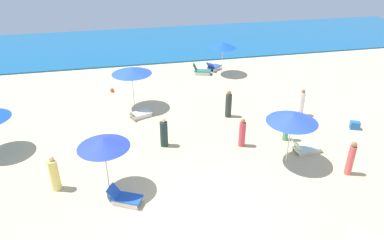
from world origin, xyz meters
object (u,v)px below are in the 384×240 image
at_px(beachgoer_2, 301,103).
at_px(beachgoer_7, 164,133).
at_px(lounge_chair_1_0, 124,197).
at_px(lounge_chair_2_0, 213,67).
at_px(beach_ball_1, 112,90).
at_px(beachgoer_6, 242,133).
at_px(beachgoer_4, 228,105).
at_px(cooler_box_0, 355,125).
at_px(beachgoer_0, 54,174).
at_px(lounge_chair_4_0, 305,148).
at_px(lounge_chair_0_0, 139,113).
at_px(umbrella_4, 292,117).
at_px(beachgoer_3, 351,159).
at_px(beachgoer_1, 287,126).
at_px(umbrella_0, 132,71).
at_px(umbrella_1, 103,143).
at_px(umbrella_2, 223,45).
at_px(lounge_chair_2_1, 201,71).

distance_m(beachgoer_2, beachgoer_7, 8.30).
bearing_deg(lounge_chair_1_0, lounge_chair_2_0, -1.30).
distance_m(beachgoer_2, beach_ball_1, 12.04).
relative_size(lounge_chair_1_0, beachgoer_6, 0.95).
distance_m(beachgoer_4, cooler_box_0, 6.85).
bearing_deg(lounge_chair_2_0, cooler_box_0, 165.07).
height_order(beachgoer_0, beachgoer_6, beachgoer_0).
xyz_separation_m(lounge_chair_1_0, lounge_chair_4_0, (8.62, 1.81, -0.02)).
height_order(lounge_chair_0_0, beach_ball_1, lounge_chair_0_0).
relative_size(beachgoer_0, beachgoer_4, 1.00).
height_order(beachgoer_0, beachgoer_7, beachgoer_0).
height_order(umbrella_4, cooler_box_0, umbrella_4).
xyz_separation_m(beachgoer_3, cooler_box_0, (2.76, 3.52, -0.57)).
distance_m(lounge_chair_4_0, beachgoer_4, 5.05).
relative_size(beachgoer_2, beachgoer_6, 1.08).
xyz_separation_m(lounge_chair_4_0, beachgoer_7, (-6.48, 2.06, 0.46)).
distance_m(beachgoer_0, beachgoer_3, 12.41).
relative_size(lounge_chair_4_0, beachgoer_6, 1.00).
height_order(beachgoer_1, beachgoer_3, beachgoer_1).
bearing_deg(beachgoer_7, umbrella_0, 160.88).
height_order(lounge_chair_4_0, beachgoer_4, beachgoer_4).
relative_size(umbrella_1, umbrella_2, 1.01).
bearing_deg(beachgoer_1, beachgoer_2, -154.47).
height_order(lounge_chair_0_0, beachgoer_7, beachgoer_7).
bearing_deg(beachgoer_7, lounge_chair_0_0, 163.97).
height_order(umbrella_4, beach_ball_1, umbrella_4).
distance_m(lounge_chair_2_0, lounge_chair_4_0, 12.11).
xyz_separation_m(lounge_chair_2_1, beachgoer_1, (1.91, -10.16, 0.53)).
height_order(cooler_box_0, beach_ball_1, cooler_box_0).
bearing_deg(beach_ball_1, lounge_chair_2_1, 16.75).
distance_m(umbrella_2, beachgoer_0, 15.60).
bearing_deg(umbrella_1, umbrella_0, 78.11).
distance_m(lounge_chair_0_0, beachgoer_7, 3.48).
xyz_separation_m(lounge_chair_1_0, lounge_chair_2_0, (7.44, 13.87, 0.02)).
bearing_deg(beachgoer_6, lounge_chair_2_0, 85.17).
relative_size(lounge_chair_4_0, cooler_box_0, 3.04).
bearing_deg(umbrella_2, umbrella_0, -147.31).
xyz_separation_m(umbrella_1, lounge_chair_1_0, (0.57, -0.97, -1.97)).
height_order(beachgoer_0, beachgoer_2, beachgoer_2).
xyz_separation_m(beachgoer_1, beachgoer_3, (1.40, -3.27, -0.03)).
height_order(beachgoer_2, cooler_box_0, beachgoer_2).
xyz_separation_m(lounge_chair_1_0, umbrella_4, (7.39, 1.23, 2.05)).
distance_m(lounge_chair_1_0, beachgoer_7, 4.45).
xyz_separation_m(umbrella_0, beachgoer_1, (7.20, -5.49, -1.54)).
bearing_deg(umbrella_4, beachgoer_2, 55.67).
bearing_deg(beachgoer_3, lounge_chair_2_1, -2.23).
distance_m(beachgoer_1, beachgoer_2, 3.15).
bearing_deg(lounge_chair_0_0, beachgoer_2, -121.24).
relative_size(beachgoer_1, beach_ball_1, 6.50).
height_order(beachgoer_4, cooler_box_0, beachgoer_4).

